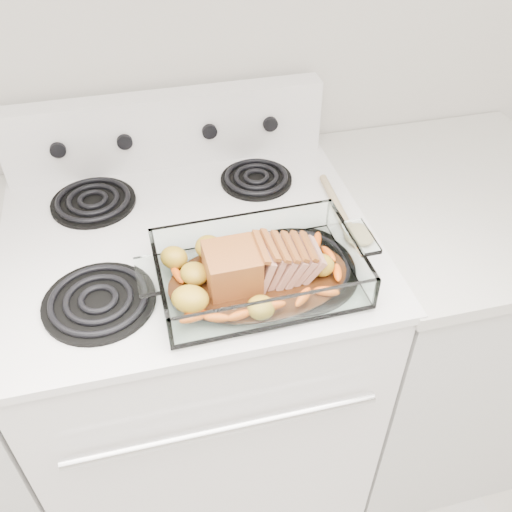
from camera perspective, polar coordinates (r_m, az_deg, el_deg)
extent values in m
cube|color=white|center=(1.57, -5.44, -11.37)|extent=(0.76, 0.65, 0.92)
cube|color=black|center=(1.41, -3.07, -21.68)|extent=(0.65, 0.02, 0.55)
cylinder|color=silver|center=(1.13, -3.20, -16.91)|extent=(0.61, 0.02, 0.02)
cube|color=white|center=(1.23, -6.82, 1.76)|extent=(0.78, 0.67, 0.02)
cube|color=white|center=(1.41, -9.01, 12.39)|extent=(0.76, 0.06, 0.18)
cylinder|color=black|center=(1.10, -15.41, -4.47)|extent=(0.21, 0.21, 0.01)
cylinder|color=black|center=(1.13, 3.92, -1.28)|extent=(0.25, 0.25, 0.01)
cylinder|color=black|center=(1.35, -15.94, 5.18)|extent=(0.19, 0.19, 0.01)
cylinder|color=black|center=(1.37, 0.02, 7.65)|extent=(0.17, 0.17, 0.01)
cylinder|color=black|center=(1.39, -19.20, 10.05)|extent=(0.04, 0.02, 0.04)
cylinder|color=black|center=(1.38, -13.01, 11.13)|extent=(0.04, 0.02, 0.04)
cylinder|color=black|center=(1.40, -4.70, 12.38)|extent=(0.04, 0.02, 0.04)
cylinder|color=black|center=(1.42, 1.40, 13.13)|extent=(0.04, 0.02, 0.04)
cube|color=silver|center=(1.74, 16.83, -6.92)|extent=(0.55, 0.65, 0.90)
cube|color=silver|center=(1.44, 20.43, 5.45)|extent=(0.58, 0.68, 0.03)
cube|color=white|center=(1.09, 0.25, -2.40)|extent=(0.38, 0.25, 0.01)
cube|color=white|center=(0.98, 1.96, -5.62)|extent=(0.38, 0.01, 0.06)
cube|color=white|center=(1.15, -1.19, 2.92)|extent=(0.38, 0.01, 0.06)
cube|color=white|center=(1.05, -9.57, -2.64)|extent=(0.01, 0.25, 0.06)
cube|color=white|center=(1.11, 9.49, 0.55)|extent=(0.01, 0.25, 0.06)
cylinder|color=#32180A|center=(1.09, 0.25, -2.18)|extent=(0.22, 0.22, 0.00)
cube|color=brown|center=(1.05, -2.43, -1.18)|extent=(0.10, 0.10, 0.08)
cube|color=#A7775F|center=(1.06, 0.50, -0.78)|extent=(0.04, 0.09, 0.07)
cube|color=#A7775F|center=(1.07, 1.46, -0.67)|extent=(0.04, 0.09, 0.07)
cube|color=#A7775F|center=(1.07, 2.41, -0.57)|extent=(0.04, 0.09, 0.07)
cube|color=#A7775F|center=(1.08, 3.36, -0.46)|extent=(0.04, 0.09, 0.06)
cube|color=#A7775F|center=(1.08, 4.29, -0.36)|extent=(0.05, 0.09, 0.06)
cube|color=#A7775F|center=(1.09, 5.22, -0.26)|extent=(0.05, 0.08, 0.06)
ellipsoid|color=orange|center=(1.02, -5.81, -5.71)|extent=(0.05, 0.02, 0.02)
ellipsoid|color=orange|center=(1.06, 6.44, -3.52)|extent=(0.05, 0.02, 0.02)
ellipsoid|color=orange|center=(1.13, 6.79, -0.15)|extent=(0.05, 0.02, 0.02)
ellipsoid|color=orange|center=(1.09, -7.19, -1.83)|extent=(0.05, 0.02, 0.02)
ellipsoid|color=gold|center=(1.11, -7.49, -0.28)|extent=(0.05, 0.05, 0.04)
ellipsoid|color=gold|center=(1.13, 0.20, 1.28)|extent=(0.05, 0.05, 0.04)
ellipsoid|color=gold|center=(1.09, 6.10, -1.17)|extent=(0.05, 0.05, 0.04)
cylinder|color=#C7B287|center=(1.30, 8.01, 5.29)|extent=(0.02, 0.21, 0.02)
ellipsoid|color=#C7B287|center=(1.21, 10.38, 1.98)|extent=(0.06, 0.07, 0.02)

